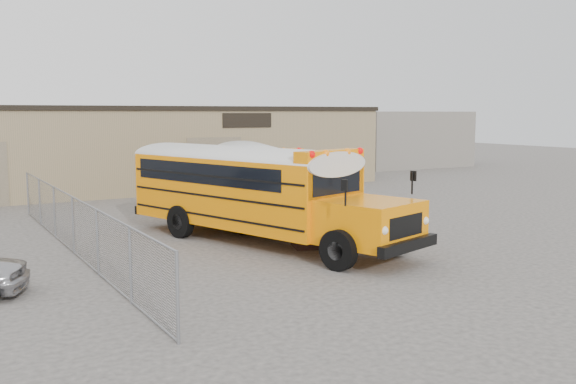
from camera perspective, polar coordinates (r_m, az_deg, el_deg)
ground at (r=20.29m, az=0.28°, el=-5.25°), size 120.00×120.00×0.00m
warehouse at (r=38.46m, az=-15.07°, el=3.93°), size 30.20×10.20×4.67m
chainlink_fence at (r=20.76m, az=-18.54°, el=-2.80°), size 0.07×18.07×1.81m
distant_building_right at (r=53.40m, az=9.46°, el=4.71°), size 10.00×8.00×4.40m
school_bus_left at (r=26.73m, az=-13.28°, el=1.65°), size 5.90×11.45×3.26m
school_bus_right at (r=33.33m, az=-4.66°, el=2.62°), size 5.53×10.62×3.03m
tarp_bundle at (r=20.69m, az=1.99°, el=-2.65°), size 1.34×1.27×1.63m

